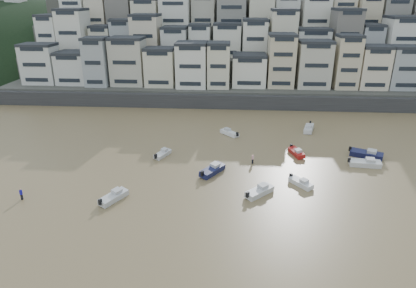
# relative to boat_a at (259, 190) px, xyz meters

# --- Properties ---
(harbor_wall) EXTENTS (140.00, 3.00, 3.50)m
(harbor_wall) POSITION_rel_boat_a_xyz_m (-1.58, 44.11, 1.04)
(harbor_wall) COLOR #38383A
(harbor_wall) RESTS_ON ground
(hillside) EXTENTS (141.04, 66.00, 50.00)m
(hillside) POSITION_rel_boat_a_xyz_m (3.15, 83.95, 12.30)
(hillside) COLOR #4C4C47
(hillside) RESTS_ON ground
(headland) EXTENTS (216.00, 135.00, 53.33)m
(headland) POSITION_rel_boat_a_xyz_m (-106.58, 114.11, -0.70)
(headland) COLOR black
(headland) RESTS_ON ground
(boat_a) EXTENTS (4.93, 4.89, 1.43)m
(boat_a) POSITION_rel_boat_a_xyz_m (0.00, 0.00, 0.00)
(boat_a) COLOR silver
(boat_a) RESTS_ON ground
(boat_b) EXTENTS (3.84, 4.36, 1.20)m
(boat_b) POSITION_rel_boat_a_xyz_m (6.40, 3.25, -0.11)
(boat_b) COLOR silver
(boat_b) RESTS_ON ground
(boat_c) EXTENTS (4.56, 5.65, 1.52)m
(boat_c) POSITION_rel_boat_a_xyz_m (-7.15, 6.39, 0.05)
(boat_c) COLOR #151943
(boat_c) RESTS_ON ground
(boat_d) EXTENTS (5.67, 2.31, 1.51)m
(boat_d) POSITION_rel_boat_a_xyz_m (18.21, 10.86, 0.04)
(boat_d) COLOR silver
(boat_d) RESTS_ON ground
(boat_e) EXTENTS (2.87, 4.94, 1.28)m
(boat_e) POSITION_rel_boat_a_xyz_m (7.46, 14.83, -0.07)
(boat_e) COLOR maroon
(boat_e) RESTS_ON ground
(boat_f) EXTENTS (3.07, 4.53, 1.18)m
(boat_f) POSITION_rel_boat_a_xyz_m (-16.41, 12.64, -0.12)
(boat_f) COLOR silver
(boat_f) RESTS_ON ground
(boat_g) EXTENTS (6.21, 4.29, 1.62)m
(boat_g) POSITION_rel_boat_a_xyz_m (19.63, 14.65, 0.10)
(boat_g) COLOR #13173E
(boat_g) RESTS_ON ground
(boat_h) EXTENTS (4.46, 4.53, 1.31)m
(boat_h) POSITION_rel_boat_a_xyz_m (-4.71, 24.31, -0.06)
(boat_h) COLOR silver
(boat_h) RESTS_ON ground
(boat_i) EXTENTS (3.31, 5.85, 1.52)m
(boat_i) POSITION_rel_boat_a_xyz_m (11.98, 27.92, 0.04)
(boat_i) COLOR silver
(boat_i) RESTS_ON ground
(boat_j) EXTENTS (3.84, 5.21, 1.37)m
(boat_j) POSITION_rel_boat_a_xyz_m (-20.42, -3.01, -0.03)
(boat_j) COLOR silver
(boat_j) RESTS_ON ground
(person_blue) EXTENTS (0.44, 0.44, 1.74)m
(person_blue) POSITION_rel_boat_a_xyz_m (-33.36, -3.69, 0.16)
(person_blue) COLOR #1916A8
(person_blue) RESTS_ON ground
(person_pink) EXTENTS (0.44, 0.44, 1.74)m
(person_pink) POSITION_rel_boat_a_xyz_m (-0.54, 10.67, 0.16)
(person_pink) COLOR #DA9AA0
(person_pink) RESTS_ON ground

